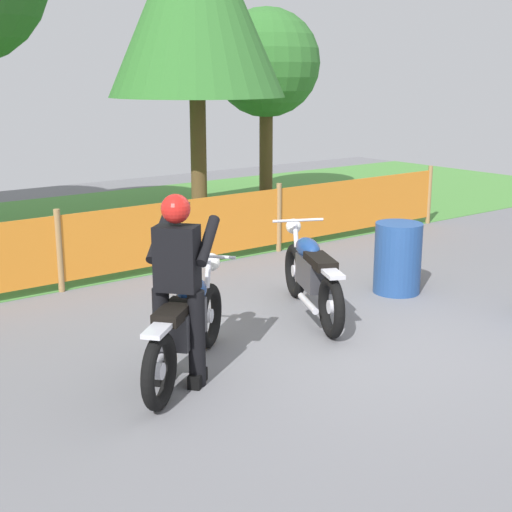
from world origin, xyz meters
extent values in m
cube|color=slate|center=(0.00, 0.00, -0.01)|extent=(24.00, 24.00, 0.02)
cube|color=#4C8C3D|center=(0.00, 7.00, 0.01)|extent=(24.00, 6.87, 0.01)
cylinder|color=#997547|center=(-1.75, 3.56, 0.53)|extent=(0.08, 0.08, 1.05)
cylinder|color=#997547|center=(1.75, 3.56, 0.53)|extent=(0.08, 0.08, 1.05)
cylinder|color=#997547|center=(5.26, 3.56, 0.53)|extent=(0.08, 0.08, 1.05)
cube|color=orange|center=(0.00, 3.56, 0.54)|extent=(3.43, 0.02, 0.85)
cube|color=orange|center=(3.51, 3.56, 0.54)|extent=(3.43, 0.02, 0.85)
cylinder|color=brown|center=(1.87, 5.95, 1.13)|extent=(0.28, 0.28, 2.26)
cylinder|color=brown|center=(4.37, 7.21, 1.05)|extent=(0.28, 0.28, 2.10)
sphere|color=#33702D|center=(4.37, 7.21, 2.87)|extent=(2.20, 2.20, 2.20)
torus|color=black|center=(-1.33, 0.87, 0.32)|extent=(0.57, 0.50, 0.65)
cylinder|color=silver|center=(-1.33, 0.87, 0.32)|extent=(0.15, 0.14, 0.14)
torus|color=black|center=(-2.42, -0.03, 0.32)|extent=(0.57, 0.50, 0.65)
cylinder|color=silver|center=(-2.42, -0.03, 0.32)|extent=(0.15, 0.14, 0.14)
cube|color=#38383D|center=(-1.91, 0.39, 0.50)|extent=(0.62, 0.57, 0.32)
ellipsoid|color=navy|center=(-1.73, 0.54, 0.73)|extent=(0.56, 0.52, 0.22)
cube|color=black|center=(-2.11, 0.23, 0.70)|extent=(0.58, 0.53, 0.10)
cube|color=silver|center=(-2.42, -0.03, 0.68)|extent=(0.38, 0.36, 0.04)
cylinder|color=silver|center=(-1.38, 0.84, 0.62)|extent=(0.22, 0.19, 0.57)
sphere|color=white|center=(-1.25, 0.94, 0.85)|extent=(0.26, 0.26, 0.18)
cylinder|color=silver|center=(-1.41, 0.81, 0.96)|extent=(0.41, 0.49, 0.03)
cylinder|color=silver|center=(-2.24, 0.30, 0.26)|extent=(0.47, 0.41, 0.07)
torus|color=black|center=(0.43, 1.63, 0.33)|extent=(0.38, 0.64, 0.66)
cylinder|color=silver|center=(0.43, 1.63, 0.33)|extent=(0.12, 0.16, 0.14)
torus|color=black|center=(-0.18, 0.33, 0.33)|extent=(0.38, 0.64, 0.66)
cylinder|color=silver|center=(-0.18, 0.33, 0.33)|extent=(0.12, 0.16, 0.14)
cube|color=#38383D|center=(0.10, 0.93, 0.51)|extent=(0.49, 0.66, 0.33)
ellipsoid|color=navy|center=(0.20, 1.14, 0.74)|extent=(0.45, 0.59, 0.23)
cube|color=black|center=(-0.01, 0.70, 0.71)|extent=(0.45, 0.62, 0.10)
cube|color=silver|center=(-0.18, 0.33, 0.69)|extent=(0.31, 0.40, 0.04)
cylinder|color=silver|center=(0.40, 1.57, 0.63)|extent=(0.15, 0.24, 0.58)
sphere|color=white|center=(0.48, 1.72, 0.86)|extent=(0.25, 0.25, 0.18)
cylinder|color=silver|center=(0.39, 1.53, 0.97)|extent=(0.57, 0.29, 0.03)
cylinder|color=silver|center=(-0.16, 0.71, 0.26)|extent=(0.31, 0.54, 0.07)
cylinder|color=black|center=(-2.13, 0.42, 0.43)|extent=(0.21, 0.21, 0.86)
cube|color=black|center=(-2.13, 0.42, 0.06)|extent=(0.27, 0.25, 0.12)
cylinder|color=black|center=(-1.93, 0.17, 0.43)|extent=(0.21, 0.21, 0.86)
cube|color=black|center=(-1.93, 0.17, 0.06)|extent=(0.27, 0.25, 0.12)
cube|color=black|center=(-2.03, 0.29, 1.14)|extent=(0.41, 0.43, 0.56)
cylinder|color=black|center=(-2.03, 0.58, 1.26)|extent=(0.44, 0.39, 0.38)
cylinder|color=black|center=(-1.75, 0.24, 1.26)|extent=(0.44, 0.39, 0.38)
sphere|color=red|center=(-2.03, 0.29, 1.56)|extent=(0.35, 0.35, 0.25)
cube|color=black|center=(-1.95, 0.36, 1.56)|extent=(0.14, 0.16, 0.08)
cylinder|color=navy|center=(1.56, 1.00, 0.44)|extent=(0.58, 0.58, 0.88)
camera|label=1|loc=(-5.11, -4.83, 2.66)|focal=50.87mm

